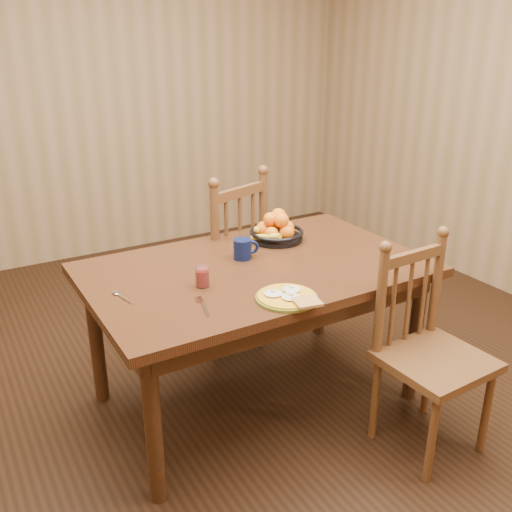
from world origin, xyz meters
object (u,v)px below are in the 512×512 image
chair_far (221,262)px  fruit_bowl (276,230)px  dining_table (256,282)px  chair_near (429,353)px  breakfast_plate (288,297)px  coffee_mug (243,249)px

chair_far → fruit_bowl: 0.51m
dining_table → chair_near: size_ratio=1.67×
dining_table → breakfast_plate: bearing=-100.5°
dining_table → chair_far: 0.68m
chair_far → fruit_bowl: size_ratio=3.65×
coffee_mug → breakfast_plate: bearing=-97.6°
chair_far → fruit_bowl: chair_far is taller
chair_near → fruit_bowl: size_ratio=3.30×
dining_table → breakfast_plate: (-0.07, -0.39, 0.10)m
chair_far → breakfast_plate: bearing=60.6°
coffee_mug → chair_near: bearing=-57.2°
chair_far → dining_table: bearing=60.2°
dining_table → coffee_mug: (-0.01, 0.11, 0.14)m
chair_far → breakfast_plate: 1.08m
chair_near → fruit_bowl: 1.01m
chair_near → coffee_mug: 0.99m
dining_table → fruit_bowl: size_ratio=5.52×
dining_table → coffee_mug: bearing=92.7°
dining_table → fruit_bowl: bearing=43.0°
breakfast_plate → fruit_bowl: size_ratio=1.02×
breakfast_plate → coffee_mug: coffee_mug is taller
chair_near → breakfast_plate: (-0.57, 0.28, 0.30)m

